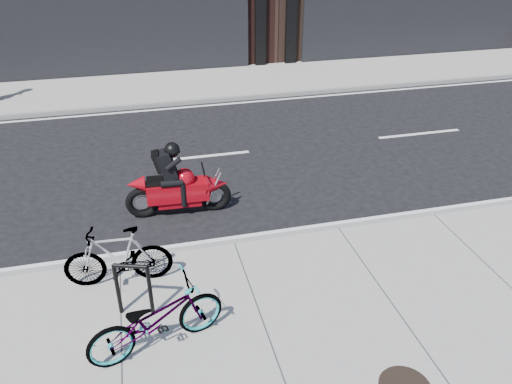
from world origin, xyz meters
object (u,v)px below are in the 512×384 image
object	(u,v)px
bicycle_rear	(118,256)
motorcycle	(182,185)
bicycle_front	(156,319)
bike_rack	(133,285)

from	to	relation	value
bicycle_rear	motorcycle	bearing A→B (deg)	152.77
bicycle_rear	motorcycle	world-z (taller)	motorcycle
bicycle_front	motorcycle	bearing A→B (deg)	-27.91
bike_rack	bicycle_front	distance (m)	0.78
bicycle_rear	motorcycle	xyz separation A→B (m)	(1.25, 2.08, 0.00)
bike_rack	motorcycle	bearing A→B (deg)	70.12
bicycle_front	bicycle_rear	size ratio (longest dim) A/B	1.13
bicycle_front	motorcycle	world-z (taller)	motorcycle
bike_rack	bicycle_rear	bearing A→B (deg)	105.11
bicycle_front	bicycle_rear	bearing A→B (deg)	1.79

